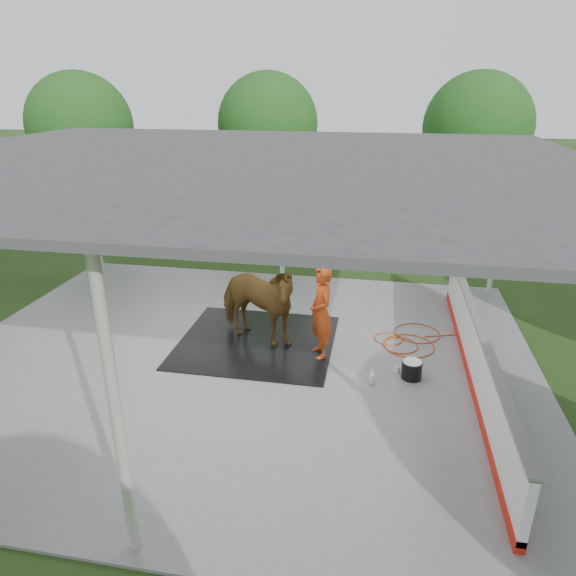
% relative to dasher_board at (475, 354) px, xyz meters
% --- Properties ---
extents(ground, '(100.00, 100.00, 0.00)m').
position_rel_dasher_board_xyz_m(ground, '(-4.60, 0.00, -0.59)').
color(ground, '#1E3814').
extents(concrete_slab, '(12.00, 10.00, 0.05)m').
position_rel_dasher_board_xyz_m(concrete_slab, '(-4.60, 0.00, -0.57)').
color(concrete_slab, slate).
rests_on(concrete_slab, ground).
extents(pavilion_structure, '(12.60, 10.60, 4.05)m').
position_rel_dasher_board_xyz_m(pavilion_structure, '(-4.60, -0.00, 3.37)').
color(pavilion_structure, beige).
rests_on(pavilion_structure, ground).
extents(dasher_board, '(0.16, 8.00, 1.15)m').
position_rel_dasher_board_xyz_m(dasher_board, '(0.00, 0.00, 0.00)').
color(dasher_board, red).
rests_on(dasher_board, concrete_slab).
extents(tree_belt, '(28.00, 28.00, 5.80)m').
position_rel_dasher_board_xyz_m(tree_belt, '(-4.30, 0.90, 3.20)').
color(tree_belt, '#382314').
rests_on(tree_belt, ground).
extents(rubber_mat, '(3.31, 3.10, 0.02)m').
position_rel_dasher_board_xyz_m(rubber_mat, '(-4.40, 0.73, -0.53)').
color(rubber_mat, black).
rests_on(rubber_mat, concrete_slab).
extents(horse, '(2.39, 1.79, 1.84)m').
position_rel_dasher_board_xyz_m(horse, '(-4.40, 0.73, 0.40)').
color(horse, brown).
rests_on(horse, rubber_mat).
extents(handler, '(0.72, 0.84, 1.95)m').
position_rel_dasher_board_xyz_m(handler, '(-2.96, 0.40, 0.43)').
color(handler, '#C94215').
rests_on(handler, concrete_slab).
extents(wash_bucket, '(0.39, 0.39, 0.36)m').
position_rel_dasher_board_xyz_m(wash_bucket, '(-1.13, -0.16, -0.36)').
color(wash_bucket, black).
rests_on(wash_bucket, concrete_slab).
extents(soap_bottle_a, '(0.12, 0.12, 0.29)m').
position_rel_dasher_board_xyz_m(soap_bottle_a, '(-1.87, -0.51, -0.40)').
color(soap_bottle_a, silver).
rests_on(soap_bottle_a, concrete_slab).
extents(soap_bottle_b, '(0.11, 0.11, 0.19)m').
position_rel_dasher_board_xyz_m(soap_bottle_b, '(-1.40, -0.00, -0.45)').
color(soap_bottle_b, '#338CD8').
rests_on(soap_bottle_b, concrete_slab).
extents(hose_coil, '(2.35, 1.70, 0.02)m').
position_rel_dasher_board_xyz_m(hose_coil, '(-1.14, 1.38, -0.53)').
color(hose_coil, '#AB3D0C').
rests_on(hose_coil, concrete_slab).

